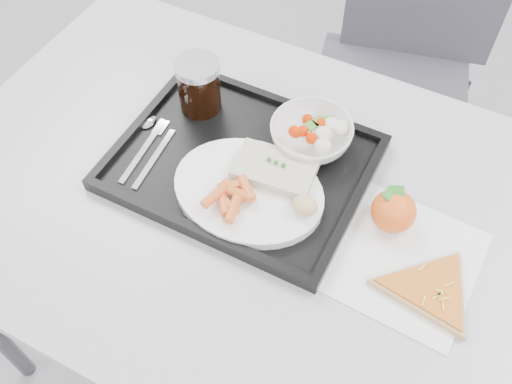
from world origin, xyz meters
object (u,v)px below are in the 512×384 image
dinner_plate (248,191)px  pizza_slice (430,290)px  table (257,217)px  chair (404,55)px  tray (242,164)px  salad_bowl (311,135)px  cola_glass (199,85)px  tangerine (394,211)px

dinner_plate → pizza_slice: 0.34m
table → chair: (0.07, 0.74, -0.15)m
chair → pizza_slice: bearing=-71.9°
table → tray: 0.10m
salad_bowl → pizza_slice: 0.35m
cola_glass → chair: bearing=66.5°
dinner_plate → table: bearing=49.9°
salad_bowl → chair: bearing=86.8°
table → salad_bowl: (0.04, 0.14, 0.11)m
cola_glass → dinner_plate: bearing=-38.9°
dinner_plate → tangerine: bearing=15.6°
tangerine → cola_glass: bearing=169.2°
salad_bowl → pizza_slice: salad_bowl is taller
dinner_plate → tangerine: size_ratio=3.44×
salad_bowl → pizza_slice: bearing=-32.9°
table → tangerine: 0.26m
tangerine → chair: bearing=102.9°
salad_bowl → dinner_plate: bearing=-107.2°
table → tangerine: tangerine is taller
dinner_plate → salad_bowl: (0.05, 0.16, 0.01)m
tray → tangerine: (0.28, 0.01, 0.03)m
chair → dinner_plate: 0.79m
salad_bowl → pizza_slice: (0.29, -0.19, -0.03)m
table → cola_glass: (-0.19, 0.14, 0.14)m
table → cola_glass: size_ratio=11.11×
chair → pizza_slice: chair is taller
chair → salad_bowl: chair is taller
dinner_plate → cola_glass: (-0.18, 0.15, 0.05)m
cola_glass → tangerine: cola_glass is taller
chair → salad_bowl: bearing=-93.2°
tray → salad_bowl: size_ratio=2.96×
salad_bowl → pizza_slice: size_ratio=0.60×
table → tangerine: size_ratio=15.30×
cola_glass → pizza_slice: (0.52, -0.18, -0.06)m
pizza_slice → tangerine: bearing=135.4°
tray → salad_bowl: 0.14m
salad_bowl → cola_glass: size_ratio=1.41×
chair → table: bearing=-95.5°
dinner_plate → tangerine: (0.24, 0.07, 0.01)m
table → tray: bearing=139.7°
chair → pizza_slice: size_ratio=3.69×
salad_bowl → table: bearing=-104.8°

